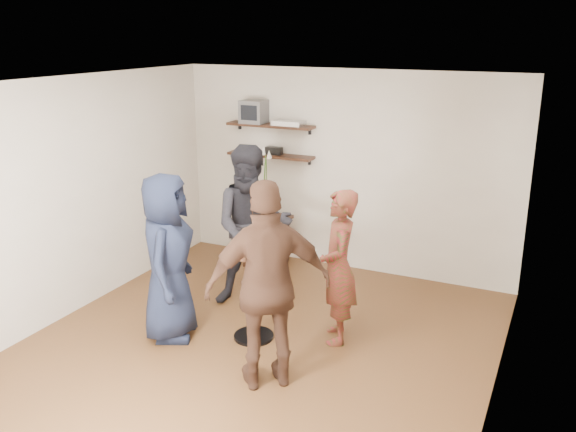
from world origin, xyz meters
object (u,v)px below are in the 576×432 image
at_px(side_table, 266,225).
at_px(person_navy, 167,257).
at_px(drinks_table, 253,281).
at_px(crt_monitor, 254,111).
at_px(person_dark, 253,227).
at_px(dvd_deck, 289,123).
at_px(person_plaid, 338,267).
at_px(radio, 274,151).
at_px(person_brown, 269,286).

distance_m(side_table, person_navy, 2.25).
bearing_deg(drinks_table, person_navy, -158.67).
height_order(crt_monitor, person_dark, crt_monitor).
relative_size(crt_monitor, dvd_deck, 0.80).
bearing_deg(crt_monitor, person_plaid, -43.60).
relative_size(side_table, person_plaid, 0.42).
relative_size(crt_monitor, person_plaid, 0.20).
distance_m(drinks_table, person_navy, 0.89).
relative_size(radio, person_plaid, 0.14).
distance_m(dvd_deck, radio, 0.44).
xyz_separation_m(crt_monitor, dvd_deck, (0.50, 0.00, -0.12)).
bearing_deg(drinks_table, dvd_deck, 105.85).
relative_size(drinks_table, person_plaid, 0.62).
xyz_separation_m(drinks_table, person_brown, (0.53, -0.68, 0.31)).
relative_size(crt_monitor, side_table, 0.48).
height_order(crt_monitor, radio, crt_monitor).
height_order(radio, side_table, radio).
bearing_deg(person_brown, side_table, -100.12).
distance_m(crt_monitor, radio, 0.58).
bearing_deg(person_dark, radio, 78.78).
height_order(crt_monitor, dvd_deck, crt_monitor).
xyz_separation_m(dvd_deck, person_dark, (0.21, -1.40, -0.97)).
xyz_separation_m(side_table, person_dark, (0.44, -1.16, 0.38)).
height_order(radio, person_brown, person_brown).
bearing_deg(dvd_deck, person_navy, -94.33).
bearing_deg(person_navy, dvd_deck, -25.66).
bearing_deg(person_plaid, side_table, -157.85).
bearing_deg(radio, person_dark, -73.15).
bearing_deg(person_plaid, person_brown, -37.97).
height_order(dvd_deck, drinks_table, dvd_deck).
xyz_separation_m(crt_monitor, person_dark, (0.71, -1.40, -1.09)).
relative_size(person_plaid, person_navy, 0.91).
xyz_separation_m(person_plaid, person_navy, (-1.58, -0.66, 0.07)).
bearing_deg(person_navy, person_plaid, -88.75).
distance_m(drinks_table, person_brown, 0.91).
xyz_separation_m(side_table, person_navy, (0.04, -2.23, 0.31)).
height_order(drinks_table, person_brown, person_brown).
bearing_deg(person_plaid, crt_monitor, -157.44).
relative_size(crt_monitor, drinks_table, 0.33).
bearing_deg(person_dark, person_plaid, -47.11).
distance_m(side_table, person_dark, 1.29).
bearing_deg(person_dark, person_navy, -138.37).
relative_size(dvd_deck, person_dark, 0.22).
relative_size(side_table, drinks_table, 0.68).
bearing_deg(side_table, radio, 87.36).
relative_size(radio, person_navy, 0.13).
bearing_deg(person_navy, radio, -20.67).
relative_size(dvd_deck, person_navy, 0.23).
distance_m(radio, person_dark, 1.58).
xyz_separation_m(radio, person_brown, (1.35, -2.83, -0.58)).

